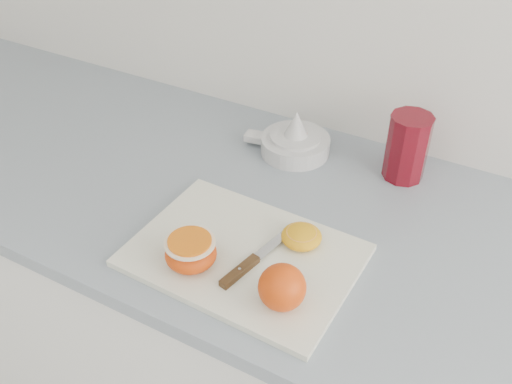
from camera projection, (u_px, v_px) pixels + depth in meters
counter at (301, 367)px, 1.30m from camera, size 2.51×0.64×0.89m
cutting_board at (244, 255)px, 0.94m from camera, size 0.37×0.27×0.01m
whole_orange at (282, 287)px, 0.83m from camera, size 0.07×0.07×0.07m
half_orange at (191, 252)px, 0.90m from camera, size 0.08×0.08×0.05m
squeezed_shell at (301, 236)px, 0.95m from camera, size 0.07×0.07×0.03m
paring_knife at (247, 266)px, 0.91m from camera, size 0.05×0.19×0.01m
citrus_juicer at (295, 141)px, 1.18m from camera, size 0.18×0.14×0.10m
red_tumbler at (407, 149)px, 1.09m from camera, size 0.08×0.08×0.13m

